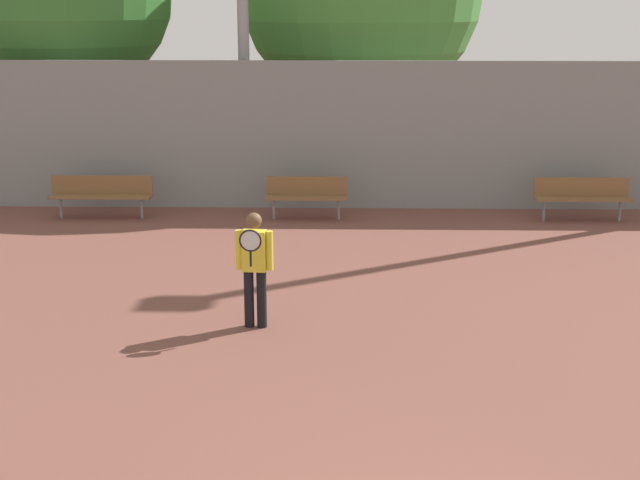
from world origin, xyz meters
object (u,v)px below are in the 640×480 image
Objects in this scene: bench_courtside_far at (306,193)px; bench_adjacent_court at (101,192)px; tennis_player at (255,263)px; bench_by_gate at (582,194)px.

bench_courtside_far and bench_adjacent_court have the same top height.
tennis_player reaches higher than bench_adjacent_court.
tennis_player is at bearing -59.19° from bench_adjacent_court.
bench_adjacent_court is (-3.88, 6.51, -0.38)m from tennis_player.
tennis_player is at bearing -94.27° from bench_courtside_far.
bench_by_gate is (6.29, 6.51, -0.38)m from tennis_player.
bench_by_gate is (5.80, 0.00, 0.00)m from bench_courtside_far.
bench_adjacent_court is at bearing 179.99° from bench_courtside_far.
bench_courtside_far is 0.86× the size of bench_by_gate.
bench_courtside_far is at bearing 90.94° from tennis_player.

